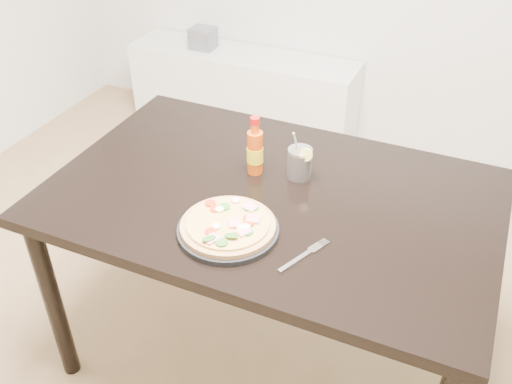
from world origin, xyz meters
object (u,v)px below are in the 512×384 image
at_px(pizza, 229,224).
at_px(media_console, 243,92).
at_px(dining_table, 271,213).
at_px(hot_sauce_bottle, 255,151).
at_px(fork, 305,254).
at_px(plate, 228,230).
at_px(cola_cup, 300,164).

distance_m(pizza, media_console, 2.03).
bearing_deg(dining_table, hot_sauce_bottle, 137.88).
height_order(pizza, media_console, pizza).
bearing_deg(pizza, fork, -1.10).
bearing_deg(fork, plate, -157.02).
relative_size(hot_sauce_bottle, fork, 1.14).
height_order(plate, media_console, plate).
bearing_deg(hot_sauce_bottle, media_console, 116.65).
bearing_deg(dining_table, pizza, -99.02).
bearing_deg(plate, fork, -0.85).
xyz_separation_m(plate, pizza, (0.00, 0.00, 0.02)).
xyz_separation_m(plate, fork, (0.24, -0.00, -0.01)).
xyz_separation_m(dining_table, hot_sauce_bottle, (-0.10, 0.09, 0.16)).
height_order(cola_cup, fork, cola_cup).
relative_size(dining_table, hot_sauce_bottle, 6.89).
height_order(plate, hot_sauce_bottle, hot_sauce_bottle).
xyz_separation_m(dining_table, cola_cup, (0.05, 0.12, 0.13)).
bearing_deg(hot_sauce_bottle, dining_table, -42.12).
distance_m(plate, hot_sauce_bottle, 0.33).
distance_m(pizza, cola_cup, 0.36).
bearing_deg(plate, pizza, 31.55).
relative_size(pizza, fork, 1.53).
xyz_separation_m(cola_cup, media_console, (-0.88, 1.44, -0.55)).
xyz_separation_m(plate, cola_cup, (0.09, 0.35, 0.04)).
height_order(dining_table, plate, plate).
relative_size(dining_table, cola_cup, 8.08).
bearing_deg(cola_cup, hot_sauce_bottle, -166.79).
bearing_deg(plate, dining_table, 80.63).
distance_m(dining_table, plate, 0.25).
bearing_deg(plate, cola_cup, 76.17).
distance_m(fork, media_console, 2.13).
distance_m(pizza, fork, 0.24).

